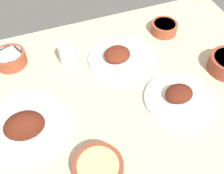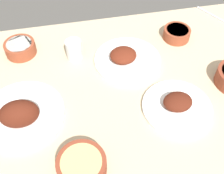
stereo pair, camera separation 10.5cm
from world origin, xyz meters
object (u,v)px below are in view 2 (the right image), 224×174
Objects in this scene: plate_far_side at (21,114)px; fork_loose at (212,15)px; plate_center_main at (126,59)px; plate_near_viewer at (177,106)px; bowl_sauce at (177,33)px; bowl_cream at (20,48)px; bowl_pasta at (82,165)px; water_tumbler at (74,50)px.

plate_far_side reaches higher than fork_loose.
plate_near_viewer is at bearing -65.51° from plate_center_main.
bowl_cream reaches higher than bowl_sauce.
water_tumbler is (3.55, 49.89, 1.36)cm from bowl_pasta.
plate_center_main is 1.50× the size of fork_loose.
bowl_sauce is at bearing 22.04° from plate_center_main.
bowl_pasta is at bearing -51.48° from plate_far_side.
plate_far_side is at bearing -89.03° from bowl_cream.
plate_center_main is at bearing -94.52° from fork_loose.
plate_far_side is 1.96× the size of bowl_pasta.
plate_center_main is at bearing 25.94° from plate_far_side.
bowl_sauce is 1.35× the size of water_tumbler.
fork_loose is (48.86, 22.44, -1.36)cm from plate_center_main.
plate_near_viewer is 39.68cm from bowl_sauce.
fork_loose is at bearing 12.70° from water_tumbler.
plate_far_side is at bearing -93.93° from fork_loose.
plate_far_side is at bearing 173.17° from plate_near_viewer.
bowl_cream is at bearing 176.69° from bowl_sauce.
water_tumbler reaches higher than plate_near_viewer.
bowl_pasta is at bearing -94.07° from water_tumbler.
bowl_pasta reaches higher than bowl_sauce.
plate_center_main is at bearing 114.49° from plate_near_viewer.
plate_far_side is 2.31× the size of bowl_cream.
plate_far_side is 100.60cm from fork_loose.
plate_near_viewer is at bearing -6.83° from plate_far_side.
fork_loose is (36.57, 49.42, -1.40)cm from plate_near_viewer.
plate_near_viewer reaches higher than bowl_cream.
water_tumbler is at bearing -18.77° from bowl_cream.
bowl_cream is (-68.31, 3.95, 0.23)cm from bowl_sauce.
bowl_cream is (-42.68, 14.32, 1.15)cm from plate_center_main.
plate_far_side is 34.78cm from water_tumbler.
bowl_pasta is 50.04cm from water_tumbler.
plate_far_side is 1.62× the size of fork_loose.
bowl_cream is 1.47× the size of water_tumbler.
water_tumbler reaches higher than bowl_sauce.
bowl_cream is at bearing 143.08° from plate_near_viewer.
plate_near_viewer reaches higher than plate_center_main.
water_tumbler is at bearing 51.67° from plate_far_side.
bowl_pasta reaches higher than fork_loose.
plate_far_side is at bearing -128.33° from water_tumbler.
bowl_pasta is at bearing -72.06° from bowl_cream.
plate_far_side reaches higher than plate_near_viewer.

